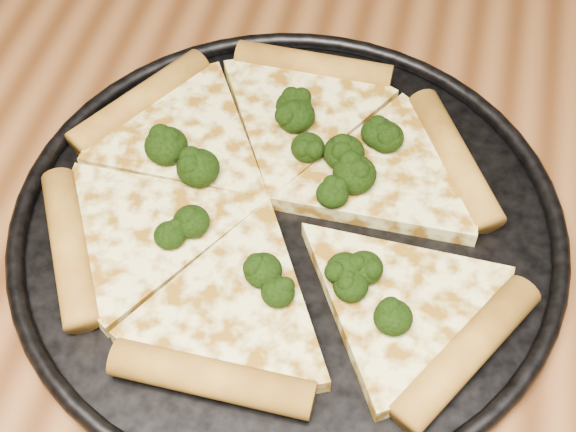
# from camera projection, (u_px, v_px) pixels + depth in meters

# --- Properties ---
(pizza_pan) EXTENTS (0.37, 0.37, 0.02)m
(pizza_pan) POSITION_uv_depth(u_px,v_px,m) (288.00, 223.00, 0.55)
(pizza_pan) COLOR black
(pizza_pan) RESTS_ON dining_table
(pizza) EXTENTS (0.34, 0.29, 0.02)m
(pizza) POSITION_uv_depth(u_px,v_px,m) (275.00, 205.00, 0.55)
(pizza) COLOR #FFFA9C
(pizza) RESTS_ON pizza_pan
(broccoli_florets) EXTENTS (0.20, 0.18, 0.02)m
(broccoli_florets) POSITION_uv_depth(u_px,v_px,m) (296.00, 184.00, 0.55)
(broccoli_florets) COLOR black
(broccoli_florets) RESTS_ON pizza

